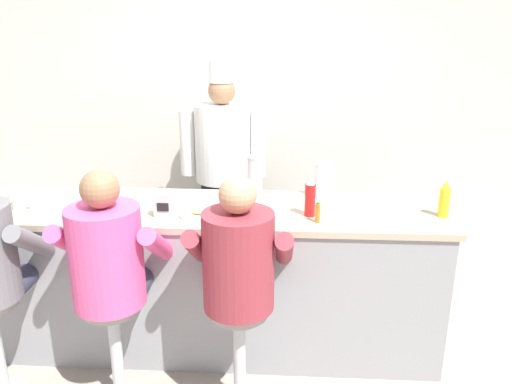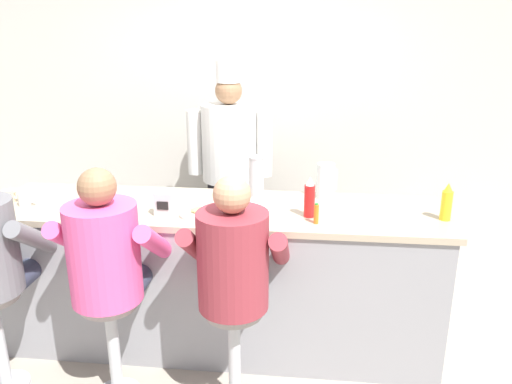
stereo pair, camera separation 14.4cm
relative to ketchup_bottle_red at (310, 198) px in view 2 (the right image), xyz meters
name	(u,v)px [view 2 (the right image)]	position (x,y,z in m)	size (l,w,h in m)	color
ground_plane	(207,373)	(-0.61, -0.26, -1.10)	(20.00, 20.00, 0.00)	#9E9384
wall_back	(245,112)	(-0.61, 1.67, 0.25)	(10.00, 0.06, 2.70)	beige
diner_counter	(216,275)	(-0.61, 0.12, -0.61)	(2.93, 0.75, 0.99)	gray
ketchup_bottle_red	(310,198)	(0.00, 0.00, 0.00)	(0.06, 0.06, 0.25)	red
mustard_bottle_yellow	(447,203)	(0.81, 0.04, -0.01)	(0.06, 0.06, 0.23)	yellow
hot_sauce_bottle_orange	(316,214)	(0.04, -0.11, -0.06)	(0.03, 0.03, 0.12)	orange
water_pitcher_clear	(325,181)	(0.10, 0.38, 0.00)	(0.13, 0.12, 0.24)	silver
breakfast_plate	(200,213)	(-0.66, -0.05, -0.10)	(0.25, 0.25, 0.05)	white
cereal_bowl	(257,205)	(-0.33, 0.09, -0.09)	(0.15, 0.15, 0.05)	white
coffee_mug_tan	(9,196)	(-1.97, 0.07, -0.08)	(0.12, 0.08, 0.08)	beige
coffee_mug_white	(25,199)	(-1.82, 0.01, -0.07)	(0.12, 0.08, 0.09)	white
cup_stack_steel	(256,178)	(-0.35, 0.29, 0.03)	(0.11, 0.11, 0.30)	#B7BABF
napkin_dispenser_chrome	(164,204)	(-0.88, -0.07, -0.05)	(0.12, 0.07, 0.14)	silver
diner_seated_pink	(107,258)	(-1.09, -0.48, -0.23)	(0.59, 0.58, 1.40)	#B2B5BA
diner_seated_maroon	(234,266)	(-0.39, -0.48, -0.23)	(0.57, 0.57, 1.38)	#B2B5BA
cook_in_whites_near	(230,161)	(-0.68, 1.18, -0.09)	(0.72, 0.46, 1.84)	#232328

